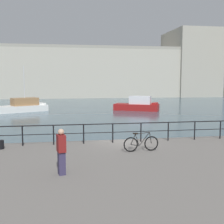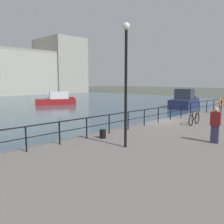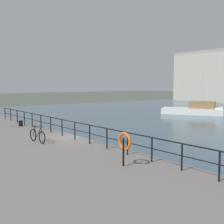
% 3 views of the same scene
% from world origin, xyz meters
% --- Properties ---
extents(ground_plane, '(240.00, 240.00, 0.00)m').
position_xyz_m(ground_plane, '(0.00, 0.00, 0.00)').
color(ground_plane, '#4C5147').
extents(water_basin, '(80.00, 60.00, 0.01)m').
position_xyz_m(water_basin, '(0.00, 30.20, 0.01)').
color(water_basin, '#385160').
rests_on(water_basin, ground_plane).
extents(quay_promenade, '(56.00, 13.00, 1.08)m').
position_xyz_m(quay_promenade, '(0.00, -6.50, 0.54)').
color(quay_promenade, slate).
rests_on(quay_promenade, ground_plane).
extents(harbor_building, '(73.19, 16.08, 17.54)m').
position_xyz_m(harbor_building, '(6.22, 59.63, 6.51)').
color(harbor_building, '#B2AD9E').
rests_on(harbor_building, ground_plane).
extents(moored_green_narrowboat, '(8.74, 6.19, 6.41)m').
position_xyz_m(moored_green_narrowboat, '(-9.62, 25.39, 0.72)').
color(moored_green_narrowboat, white).
rests_on(moored_green_narrowboat, water_basin).
extents(moored_white_yacht, '(6.82, 4.86, 2.10)m').
position_xyz_m(moored_white_yacht, '(7.31, 24.71, 0.80)').
color(moored_white_yacht, maroon).
rests_on(moored_white_yacht, water_basin).
extents(quay_railing, '(25.60, 0.07, 1.08)m').
position_xyz_m(quay_railing, '(0.94, -0.75, 1.81)').
color(quay_railing, black).
rests_on(quay_railing, quay_promenade).
extents(parked_bicycle, '(1.77, 0.19, 0.98)m').
position_xyz_m(parked_bicycle, '(0.38, -2.87, 1.46)').
color(parked_bicycle, black).
rests_on(parked_bicycle, quay_promenade).
extents(mooring_bollard, '(0.32, 0.32, 0.44)m').
position_xyz_m(mooring_bollard, '(-6.43, -1.29, 1.30)').
color(mooring_bollard, black).
rests_on(mooring_bollard, quay_promenade).
extents(standing_person, '(0.36, 0.49, 1.69)m').
position_xyz_m(standing_person, '(-3.38, -5.70, 1.94)').
color(standing_person, '#332D4C').
rests_on(standing_person, quay_promenade).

